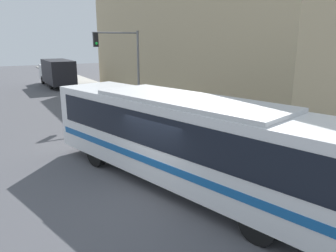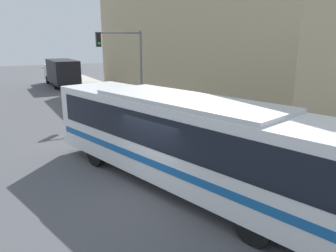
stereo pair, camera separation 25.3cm
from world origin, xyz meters
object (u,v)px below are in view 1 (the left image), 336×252
at_px(city_bus, 187,137).
at_px(fire_hydrant, 229,136).
at_px(pedestrian_near_corner, 200,110).
at_px(delivery_truck, 57,72).
at_px(traffic_light_pole, 123,56).
at_px(parking_meter, 177,109).

height_order(city_bus, fire_hydrant, city_bus).
height_order(fire_hydrant, pedestrian_near_corner, pedestrian_near_corner).
bearing_deg(delivery_truck, pedestrian_near_corner, -80.06).
xyz_separation_m(fire_hydrant, traffic_light_pole, (-0.97, 10.12, 3.24)).
bearing_deg(parking_meter, city_bus, -118.99).
bearing_deg(city_bus, fire_hydrant, 17.93).
bearing_deg(fire_hydrant, pedestrian_near_corner, 73.84).
xyz_separation_m(delivery_truck, pedestrian_near_corner, (3.68, -20.99, -0.62)).
bearing_deg(city_bus, parking_meter, 46.24).
distance_m(delivery_truck, pedestrian_near_corner, 21.32).
xyz_separation_m(city_bus, pedestrian_near_corner, (5.18, 6.58, -0.86)).
xyz_separation_m(fire_hydrant, pedestrian_near_corner, (1.16, 4.00, 0.38)).
bearing_deg(parking_meter, pedestrian_near_corner, -30.06).
relative_size(fire_hydrant, pedestrian_near_corner, 0.53).
relative_size(delivery_truck, pedestrian_near_corner, 5.12).
relative_size(city_bus, delivery_truck, 1.55).
relative_size(delivery_truck, traffic_light_pole, 1.52).
height_order(fire_hydrant, parking_meter, parking_meter).
height_order(delivery_truck, traffic_light_pole, traffic_light_pole).
height_order(delivery_truck, parking_meter, delivery_truck).
xyz_separation_m(traffic_light_pole, pedestrian_near_corner, (2.13, -6.12, -2.86)).
distance_m(city_bus, parking_meter, 8.33).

